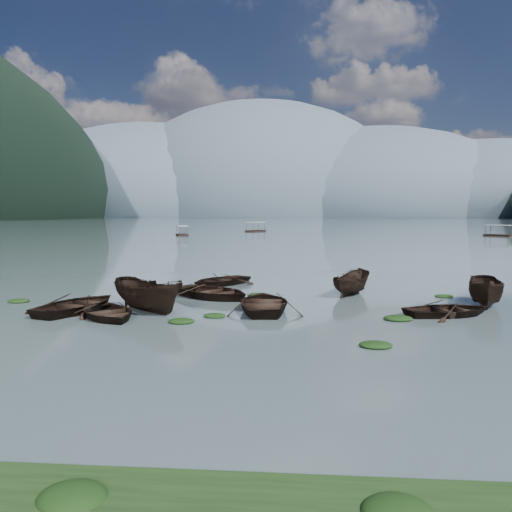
# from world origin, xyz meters

# --- Properties ---
(ground_plane) EXTENTS (2400.00, 2400.00, 0.00)m
(ground_plane) POSITION_xyz_m (0.00, 0.00, 0.00)
(ground_plane) COLOR #4B5B5E
(haze_mtn_a) EXTENTS (520.00, 520.00, 280.00)m
(haze_mtn_a) POSITION_xyz_m (-260.00, 900.00, 0.00)
(haze_mtn_a) COLOR #475666
(haze_mtn_a) RESTS_ON ground
(haze_mtn_b) EXTENTS (520.00, 520.00, 340.00)m
(haze_mtn_b) POSITION_xyz_m (-60.00, 900.00, 0.00)
(haze_mtn_b) COLOR #475666
(haze_mtn_b) RESTS_ON ground
(haze_mtn_c) EXTENTS (520.00, 520.00, 260.00)m
(haze_mtn_c) POSITION_xyz_m (140.00, 900.00, 0.00)
(haze_mtn_c) COLOR #475666
(haze_mtn_c) RESTS_ON ground
(haze_mtn_d) EXTENTS (520.00, 520.00, 220.00)m
(haze_mtn_d) POSITION_xyz_m (320.00, 900.00, 0.00)
(haze_mtn_d) COLOR #475666
(haze_mtn_d) RESTS_ON ground
(rowboat_0) EXTENTS (5.01, 5.23, 0.88)m
(rowboat_0) POSITION_xyz_m (-5.91, 2.21, 0.00)
(rowboat_0) COLOR black
(rowboat_0) RESTS_ON ground
(rowboat_1) EXTENTS (4.82, 5.71, 1.01)m
(rowboat_1) POSITION_xyz_m (-7.87, 3.64, 0.00)
(rowboat_1) COLOR black
(rowboat_1) RESTS_ON ground
(rowboat_2) EXTENTS (4.90, 4.52, 1.88)m
(rowboat_2) POSITION_xyz_m (-4.49, 3.80, 0.00)
(rowboat_2) COLOR black
(rowboat_2) RESTS_ON ground
(rowboat_3) EXTENTS (3.96, 5.28, 1.04)m
(rowboat_3) POSITION_xyz_m (0.99, 4.65, 0.00)
(rowboat_3) COLOR black
(rowboat_3) RESTS_ON ground
(rowboat_4) EXTENTS (4.87, 4.10, 0.86)m
(rowboat_4) POSITION_xyz_m (9.51, 3.98, 0.00)
(rowboat_4) COLOR black
(rowboat_4) RESTS_ON ground
(rowboat_5) EXTENTS (2.92, 4.73, 1.71)m
(rowboat_5) POSITION_xyz_m (12.13, 6.64, 0.00)
(rowboat_5) COLOR black
(rowboat_5) RESTS_ON ground
(rowboat_6) EXTENTS (6.23, 5.92, 1.05)m
(rowboat_6) POSITION_xyz_m (-2.13, 7.90, 0.00)
(rowboat_6) COLOR black
(rowboat_6) RESTS_ON ground
(rowboat_7) EXTENTS (5.41, 5.65, 0.95)m
(rowboat_7) POSITION_xyz_m (-2.46, 13.03, 0.00)
(rowboat_7) COLOR black
(rowboat_7) RESTS_ON ground
(rowboat_8) EXTENTS (3.12, 4.29, 1.56)m
(rowboat_8) POSITION_xyz_m (5.70, 9.73, 0.00)
(rowboat_8) COLOR black
(rowboat_8) RESTS_ON ground
(weed_clump_0) EXTENTS (1.12, 0.92, 0.24)m
(weed_clump_0) POSITION_xyz_m (-2.38, 1.48, 0.00)
(weed_clump_0) COLOR black
(weed_clump_0) RESTS_ON ground
(weed_clump_1) EXTENTS (1.02, 0.82, 0.23)m
(weed_clump_1) POSITION_xyz_m (-1.15, 2.78, 0.00)
(weed_clump_1) COLOR black
(weed_clump_1) RESTS_ON ground
(weed_clump_2) EXTENTS (1.16, 0.93, 0.25)m
(weed_clump_2) POSITION_xyz_m (5.29, -1.85, 0.00)
(weed_clump_2) COLOR black
(weed_clump_2) RESTS_ON ground
(weed_clump_3) EXTENTS (0.83, 0.70, 0.18)m
(weed_clump_3) POSITION_xyz_m (0.31, 9.08, 0.00)
(weed_clump_3) COLOR black
(weed_clump_3) RESTS_ON ground
(weed_clump_4) EXTENTS (1.28, 1.01, 0.26)m
(weed_clump_4) POSITION_xyz_m (6.98, 2.75, 0.00)
(weed_clump_4) COLOR black
(weed_clump_4) RESTS_ON ground
(weed_clump_5) EXTENTS (1.14, 0.92, 0.24)m
(weed_clump_5) POSITION_xyz_m (-12.07, 5.71, 0.00)
(weed_clump_5) COLOR black
(weed_clump_5) RESTS_ON ground
(weed_clump_6) EXTENTS (0.97, 0.81, 0.20)m
(weed_clump_6) POSITION_xyz_m (0.25, 8.68, 0.00)
(weed_clump_6) COLOR black
(weed_clump_6) RESTS_ON ground
(weed_clump_7) EXTENTS (0.99, 0.79, 0.22)m
(weed_clump_7) POSITION_xyz_m (10.78, 9.14, 0.00)
(weed_clump_7) COLOR black
(weed_clump_7) RESTS_ON ground
(pontoon_left) EXTENTS (3.92, 5.80, 2.05)m
(pontoon_left) POSITION_xyz_m (-22.31, 88.60, 0.00)
(pontoon_left) COLOR black
(pontoon_left) RESTS_ON ground
(pontoon_centre) EXTENTS (5.51, 6.87, 2.45)m
(pontoon_centre) POSITION_xyz_m (-8.30, 116.00, 0.00)
(pontoon_centre) COLOR black
(pontoon_centre) RESTS_ON ground
(pontoon_right) EXTENTS (5.58, 6.22, 2.28)m
(pontoon_right) POSITION_xyz_m (45.94, 91.02, 0.00)
(pontoon_right) COLOR black
(pontoon_right) RESTS_ON ground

